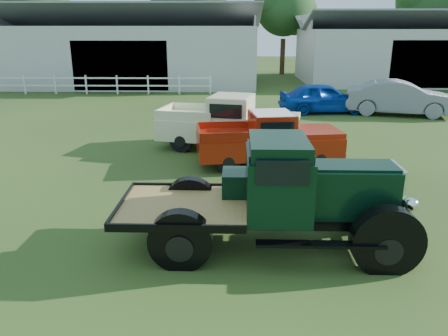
# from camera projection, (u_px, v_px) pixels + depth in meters

# --- Properties ---
(ground) EXTENTS (120.00, 120.00, 0.00)m
(ground) POSITION_uv_depth(u_px,v_px,m) (213.00, 234.00, 9.04)
(ground) COLOR #273716
(shed_left) EXTENTS (18.80, 10.20, 5.60)m
(shed_left) POSITION_uv_depth(u_px,v_px,m) (135.00, 46.00, 33.05)
(shed_left) COLOR #9A998F
(shed_left) RESTS_ON ground
(shed_right) EXTENTS (16.80, 9.20, 5.20)m
(shed_right) POSITION_uv_depth(u_px,v_px,m) (408.00, 48.00, 33.72)
(shed_right) COLOR #9A998F
(shed_right) RESTS_ON ground
(fence_rail) EXTENTS (14.20, 0.16, 1.20)m
(fence_rail) POSITION_uv_depth(u_px,v_px,m) (102.00, 85.00, 28.03)
(fence_rail) COLOR white
(fence_rail) RESTS_ON ground
(tree_a) EXTENTS (6.30, 6.30, 10.50)m
(tree_a) POSITION_uv_depth(u_px,v_px,m) (28.00, 14.00, 39.15)
(tree_a) COLOR #274B1E
(tree_a) RESTS_ON ground
(tree_b) EXTENTS (6.90, 6.90, 11.50)m
(tree_b) POSITION_uv_depth(u_px,v_px,m) (184.00, 9.00, 39.72)
(tree_b) COLOR #274B1E
(tree_b) RESTS_ON ground
(tree_c) EXTENTS (5.40, 5.40, 9.00)m
(tree_c) POSITION_uv_depth(u_px,v_px,m) (284.00, 23.00, 39.00)
(tree_c) COLOR #274B1E
(tree_c) RESTS_ON ground
(tree_d) EXTENTS (6.00, 6.00, 10.00)m
(tree_d) POSITION_uv_depth(u_px,v_px,m) (426.00, 17.00, 39.58)
(tree_d) COLOR #274B1E
(tree_d) RESTS_ON ground
(vintage_flatbed) EXTENTS (5.49, 2.24, 2.16)m
(vintage_flatbed) POSITION_uv_depth(u_px,v_px,m) (271.00, 194.00, 8.22)
(vintage_flatbed) COLOR black
(vintage_flatbed) RESTS_ON ground
(red_pickup) EXTENTS (4.74, 2.34, 1.66)m
(red_pickup) POSITION_uv_depth(u_px,v_px,m) (268.00, 138.00, 13.42)
(red_pickup) COLOR #9B1D0A
(red_pickup) RESTS_ON ground
(white_pickup) EXTENTS (5.32, 3.01, 1.84)m
(white_pickup) POSITION_uv_depth(u_px,v_px,m) (229.00, 123.00, 15.18)
(white_pickup) COLOR beige
(white_pickup) RESTS_ON ground
(misc_car_blue) EXTENTS (4.49, 2.07, 1.49)m
(misc_car_blue) POSITION_uv_depth(u_px,v_px,m) (323.00, 98.00, 21.80)
(misc_car_blue) COLOR #0837A5
(misc_car_blue) RESTS_ON ground
(misc_car_grey) EXTENTS (5.33, 2.98, 1.66)m
(misc_car_grey) POSITION_uv_depth(u_px,v_px,m) (400.00, 98.00, 21.18)
(misc_car_grey) COLOR slate
(misc_car_grey) RESTS_ON ground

